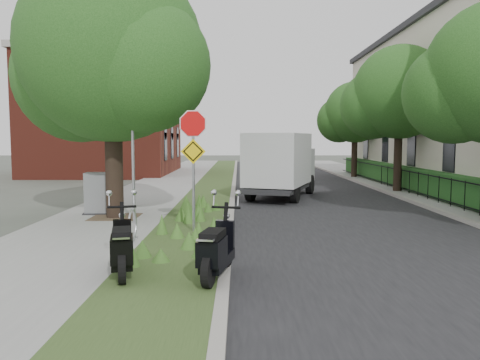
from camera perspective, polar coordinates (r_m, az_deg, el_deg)
The scene contains 20 objects.
ground at distance 11.52m, azimuth 1.09°, elevation -7.43°, with size 120.00×120.00×0.00m, color #4C5147.
sidewalk_near at distance 21.76m, azimuth -10.76°, elevation -1.46°, with size 3.50×60.00×0.12m, color gray.
verge at distance 21.43m, azimuth -3.51°, elevation -1.48°, with size 2.00×60.00×0.12m, color #354D21.
kerb_near at distance 21.39m, azimuth -0.84°, elevation -1.47°, with size 0.20×60.00×0.13m, color #9E9991.
road at distance 21.64m, azimuth 8.48°, elevation -1.61°, with size 7.00×60.00×0.01m, color black.
kerb_far at distance 22.43m, azimuth 17.36°, elevation -1.40°, with size 0.20×60.00×0.13m, color #9E9991.
footpath_far at distance 23.00m, azimuth 21.40°, elevation -1.38°, with size 3.20×60.00×0.12m, color gray.
street_tree_main at distance 14.81m, azimuth -15.62°, elevation 13.85°, with size 6.21×5.54×7.66m.
bare_post at distance 13.39m, azimuth -12.92°, elevation 3.34°, with size 0.08×0.08×4.00m.
bike_hoop at distance 11.11m, azimuth -12.97°, elevation -5.41°, with size 0.06×0.78×0.77m.
sign_assembly at distance 11.89m, azimuth -5.74°, elevation 4.24°, with size 0.94×0.08×3.22m.
fence_far at distance 22.59m, azimuth 19.09°, elevation 0.14°, with size 0.04×24.00×1.00m.
hedge_far at distance 22.83m, azimuth 20.75°, elevation 0.14°, with size 1.00×24.00×1.10m, color #1C4518.
brick_building at distance 34.56m, azimuth -15.84°, elevation 7.70°, with size 9.40×10.40×8.30m.
far_tree_b at distance 22.56m, azimuth 18.68°, elevation 9.55°, with size 4.83×4.31×6.56m.
far_tree_c at distance 30.20m, azimuth 13.74°, elevation 7.67°, with size 4.37×3.89×5.93m.
scooter_near at distance 8.38m, azimuth -14.17°, elevation -8.58°, with size 0.64×1.78×0.86m.
scooter_far at distance 7.96m, azimuth -3.02°, elevation -9.11°, with size 0.62×1.81×0.87m.
box_truck at distance 19.67m, azimuth 5.03°, elevation 2.16°, with size 3.50×5.46×2.31m.
utility_cabinet at distance 15.50m, azimuth -16.73°, elevation -1.63°, with size 1.03×0.73×1.31m.
Camera 1 is at (-0.25, -11.25, 2.48)m, focal length 35.00 mm.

